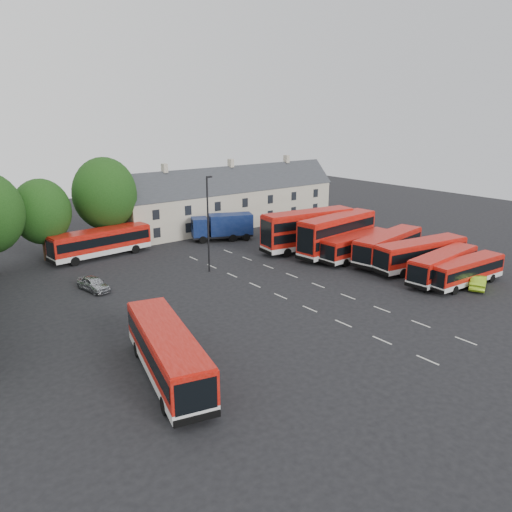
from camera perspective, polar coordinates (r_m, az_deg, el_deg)
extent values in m
plane|color=black|center=(46.20, 4.45, -5.31)|extent=(140.00, 140.00, 0.00)
cube|color=beige|center=(38.00, 19.02, -11.17)|extent=(0.15, 1.80, 0.01)
cube|color=beige|center=(40.02, 14.21, -9.32)|extent=(0.15, 1.80, 0.01)
cube|color=beige|center=(42.32, 9.94, -7.60)|extent=(0.15, 1.80, 0.01)
cube|color=beige|center=(44.86, 6.17, -6.03)|extent=(0.15, 1.80, 0.01)
cube|color=beige|center=(47.59, 2.83, -4.61)|extent=(0.15, 1.80, 0.01)
cube|color=beige|center=(50.50, -0.13, -3.34)|extent=(0.15, 1.80, 0.01)
cube|color=beige|center=(53.55, -2.75, -2.20)|extent=(0.15, 1.80, 0.01)
cube|color=beige|center=(56.72, -5.07, -1.18)|extent=(0.15, 1.80, 0.01)
cube|color=beige|center=(59.99, -7.15, -0.27)|extent=(0.15, 1.80, 0.01)
cube|color=beige|center=(41.95, 22.86, -8.92)|extent=(0.15, 1.80, 0.01)
cube|color=beige|center=(43.79, 18.32, -7.38)|extent=(0.15, 1.80, 0.01)
cube|color=beige|center=(45.90, 14.19, -5.92)|extent=(0.15, 1.80, 0.01)
cube|color=beige|center=(48.25, 10.47, -4.58)|extent=(0.15, 1.80, 0.01)
cube|color=beige|center=(50.80, 7.12, -3.35)|extent=(0.15, 1.80, 0.01)
cube|color=beige|center=(53.54, 4.11, -2.23)|extent=(0.15, 1.80, 0.01)
cube|color=beige|center=(56.42, 1.41, -1.22)|extent=(0.15, 1.80, 0.01)
cube|color=beige|center=(59.44, -1.03, -0.30)|extent=(0.15, 1.80, 0.01)
cube|color=beige|center=(62.56, -3.22, 0.52)|extent=(0.15, 1.80, 0.01)
cylinder|color=black|center=(63.38, -22.90, 1.08)|extent=(0.70, 0.70, 3.50)
ellipsoid|color=#163A0F|center=(62.53, -23.31, 4.67)|extent=(6.60, 6.60, 7.59)
cylinder|color=black|center=(66.58, -16.56, 2.69)|extent=(0.70, 0.70, 4.20)
ellipsoid|color=#163A0F|center=(65.66, -16.90, 6.83)|extent=(7.92, 7.92, 9.11)
cube|color=beige|center=(76.54, -2.83, 5.55)|extent=(35.00, 7.00, 5.50)
cube|color=#2D3035|center=(76.08, -2.86, 7.59)|extent=(35.70, 7.13, 7.13)
cube|color=beige|center=(69.91, -10.42, 9.85)|extent=(0.60, 0.90, 1.20)
cube|color=beige|center=(75.59, -2.90, 10.56)|extent=(0.60, 0.90, 1.20)
cube|color=beige|center=(82.35, 3.50, 11.02)|extent=(0.60, 0.90, 1.20)
cube|color=silver|center=(54.44, 22.78, -2.43)|extent=(9.88, 2.78, 0.49)
cube|color=#B0140A|center=(54.12, 22.91, -1.31)|extent=(9.88, 2.78, 1.73)
cube|color=black|center=(54.11, 22.91, -1.27)|extent=(9.49, 2.81, 0.84)
cube|color=#B0140A|center=(53.87, 23.01, -0.39)|extent=(9.68, 2.68, 0.11)
cylinder|color=black|center=(51.49, 21.76, -3.64)|extent=(0.90, 0.30, 0.89)
cylinder|color=black|center=(57.57, 23.64, -1.81)|extent=(0.90, 0.30, 0.89)
cube|color=silver|center=(55.21, 20.49, -1.87)|extent=(10.75, 3.44, 0.53)
cube|color=#B0140A|center=(54.87, 20.61, -0.68)|extent=(10.75, 3.44, 1.87)
cube|color=black|center=(54.86, 20.62, -0.63)|extent=(10.33, 3.46, 0.91)
cube|color=#B0140A|center=(54.61, 20.71, 0.31)|extent=(10.53, 3.33, 0.12)
cylinder|color=black|center=(51.94, 19.85, -3.23)|extent=(0.98, 0.36, 0.96)
cylinder|color=black|center=(58.67, 21.00, -1.15)|extent=(0.98, 0.36, 0.96)
cube|color=silver|center=(58.04, 18.19, -0.70)|extent=(11.96, 4.30, 0.59)
cube|color=#B0140A|center=(57.68, 18.31, 0.56)|extent=(11.96, 4.30, 2.07)
cube|color=black|center=(57.67, 18.31, 0.61)|extent=(11.51, 4.30, 1.01)
cube|color=#B0140A|center=(57.41, 18.40, 1.61)|extent=(11.71, 4.16, 0.13)
cylinder|color=black|center=(54.70, 16.43, -1.89)|extent=(1.10, 0.45, 1.06)
cylinder|color=black|center=(61.60, 19.71, -0.17)|extent=(1.10, 0.45, 1.06)
cube|color=silver|center=(60.31, 14.77, 0.21)|extent=(12.02, 4.64, 0.59)
cube|color=#B0140A|center=(59.96, 14.86, 1.43)|extent=(12.02, 4.64, 2.08)
cube|color=black|center=(59.95, 14.86, 1.48)|extent=(11.57, 4.62, 1.01)
cube|color=#B0140A|center=(59.70, 14.94, 2.45)|extent=(11.77, 4.50, 0.13)
cylinder|color=black|center=(56.65, 14.04, -1.08)|extent=(1.10, 0.48, 1.07)
cylinder|color=black|center=(64.14, 15.38, 0.84)|extent=(1.10, 0.48, 1.07)
cube|color=silver|center=(60.23, 11.43, 0.32)|extent=(10.66, 2.93, 0.53)
cube|color=#B0140A|center=(59.91, 11.49, 1.43)|extent=(10.66, 2.93, 1.87)
cube|color=black|center=(59.90, 11.49, 1.47)|extent=(10.24, 2.97, 0.91)
cube|color=#B0140A|center=(59.68, 11.54, 2.34)|extent=(10.45, 2.83, 0.12)
cylinder|color=black|center=(57.10, 10.17, -0.76)|extent=(0.97, 0.32, 0.96)
cylinder|color=black|center=(63.53, 12.53, 0.84)|extent=(0.97, 0.32, 0.96)
cube|color=silver|center=(61.64, 9.17, 0.90)|extent=(12.11, 3.99, 0.59)
cube|color=#B0140A|center=(61.12, 9.26, 2.80)|extent=(12.11, 3.99, 3.62)
cube|color=black|center=(61.28, 9.23, 2.16)|extent=(11.65, 4.00, 1.03)
cube|color=#B0140A|center=(60.72, 9.34, 4.51)|extent=(11.86, 3.86, 0.13)
cylinder|color=black|center=(58.09, 7.86, -0.30)|extent=(1.11, 0.42, 1.08)
cylinder|color=black|center=(65.38, 10.31, 1.46)|extent=(1.11, 0.42, 1.08)
cube|color=black|center=(60.96, 9.29, 3.44)|extent=(11.65, 4.00, 1.03)
cube|color=silver|center=(63.10, 5.92, 1.41)|extent=(12.55, 4.44, 0.61)
cube|color=#B0140A|center=(62.58, 5.98, 3.33)|extent=(12.55, 4.44, 3.74)
cube|color=black|center=(62.75, 5.96, 2.69)|extent=(12.07, 4.44, 1.06)
cube|color=#B0140A|center=(62.18, 6.03, 5.06)|extent=(12.29, 4.30, 0.13)
cylinder|color=black|center=(60.01, 3.56, 0.38)|extent=(1.15, 0.46, 1.12)
cylinder|color=black|center=(66.45, 8.03, 1.82)|extent=(1.15, 0.46, 1.12)
cube|color=black|center=(62.42, 6.00, 3.98)|extent=(12.07, 4.44, 1.06)
cube|color=silver|center=(33.92, -10.00, -12.32)|extent=(5.48, 12.44, 0.61)
cube|color=#B0140A|center=(33.29, -10.12, -10.24)|extent=(5.48, 12.44, 2.15)
cube|color=black|center=(33.27, -10.12, -10.15)|extent=(5.44, 11.98, 1.05)
cube|color=#B0140A|center=(32.81, -10.22, -8.47)|extent=(5.32, 12.18, 0.13)
cylinder|color=black|center=(31.12, -5.77, -15.61)|extent=(0.56, 1.14, 1.10)
cylinder|color=black|center=(37.22, -13.42, -10.35)|extent=(0.56, 1.14, 1.10)
cube|color=silver|center=(62.63, -17.26, 0.62)|extent=(12.21, 3.76, 0.60)
cube|color=#B0140A|center=(62.29, -17.36, 1.82)|extent=(12.21, 3.76, 2.13)
cube|color=black|center=(62.28, -17.37, 1.87)|extent=(11.73, 3.79, 1.04)
cube|color=#B0140A|center=(62.04, -17.45, 2.83)|extent=(11.96, 3.63, 0.13)
cylinder|color=black|center=(60.14, -19.99, -0.57)|extent=(1.11, 0.40, 1.09)
cylinder|color=black|center=(65.42, -14.70, 1.20)|extent=(1.11, 0.40, 1.09)
cube|color=black|center=(68.00, -3.87, 2.36)|extent=(8.29, 5.21, 0.30)
cube|color=#0D1C4C|center=(67.22, -6.44, 3.33)|extent=(2.87, 3.13, 2.43)
cube|color=black|center=(67.02, -7.27, 3.58)|extent=(0.95, 2.01, 1.22)
cube|color=#0D1C4C|center=(67.86, -2.93, 3.67)|extent=(6.30, 4.63, 2.73)
cylinder|color=black|center=(66.50, -6.09, 1.85)|extent=(1.04, 0.66, 1.01)
cylinder|color=black|center=(69.72, -1.55, 2.61)|extent=(1.04, 0.66, 1.01)
imported|color=#A0A3A8|center=(51.29, -18.07, -3.04)|extent=(2.39, 4.36, 1.41)
imported|color=#93C81E|center=(54.17, 24.07, -2.68)|extent=(4.32, 3.04, 1.35)
cylinder|color=black|center=(53.60, -5.50, 3.48)|extent=(0.19, 0.19, 10.32)
cube|color=black|center=(52.89, -5.38, 8.99)|extent=(0.64, 0.30, 0.19)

